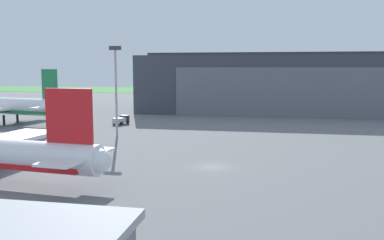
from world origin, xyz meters
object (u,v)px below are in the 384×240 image
(apron_light_mast, at_px, (116,84))
(airliner_far_right, at_px, (6,106))
(stair_truck, at_px, (121,120))
(maintenance_hangar, at_px, (318,83))

(apron_light_mast, bearing_deg, airliner_far_right, 159.71)
(airliner_far_right, height_order, stair_truck, airliner_far_right)
(stair_truck, bearing_deg, apron_light_mast, -72.15)
(maintenance_hangar, xyz_separation_m, apron_light_mast, (-44.74, -57.81, 1.85))
(maintenance_hangar, bearing_deg, airliner_far_right, -149.99)
(airliner_far_right, xyz_separation_m, stair_truck, (28.24, 4.64, -3.25))
(airliner_far_right, bearing_deg, stair_truck, 9.32)
(maintenance_hangar, height_order, airliner_far_right, maintenance_hangar)
(stair_truck, bearing_deg, airliner_far_right, -170.68)
(maintenance_hangar, xyz_separation_m, airliner_far_right, (-78.49, -45.34, -4.49))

